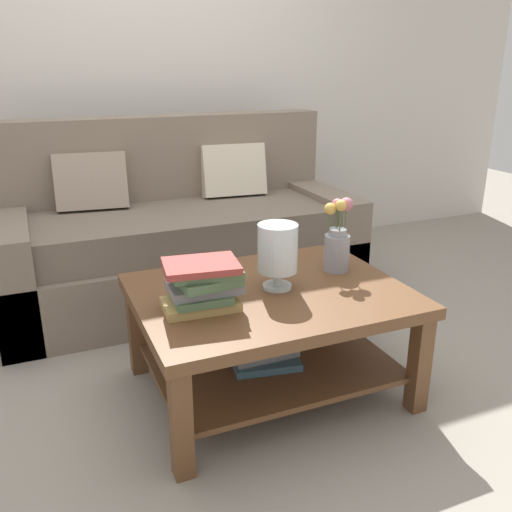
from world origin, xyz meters
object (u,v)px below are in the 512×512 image
Objects in this scene: flower_pitcher at (337,242)px; book_stack_main at (203,285)px; couch at (179,238)px; coffee_table at (269,319)px; glass_hurricane_vase at (278,250)px.

book_stack_main is at bearing -166.98° from flower_pitcher.
flower_pitcher is (0.68, 0.16, 0.04)m from book_stack_main.
couch is 1.18m from coffee_table.
couch reaches higher than coffee_table.
coffee_table is at bearing -166.02° from glass_hurricane_vase.
book_stack_main is (-0.24, -1.25, 0.21)m from couch.
glass_hurricane_vase is 0.82× the size of flower_pitcher.
flower_pitcher is at bearing 14.06° from glass_hurricane_vase.
coffee_table is 3.31× the size of flower_pitcher.
couch is 7.43× the size of glass_hurricane_vase.
couch is 1.29m from book_stack_main.
coffee_table is 3.55× the size of book_stack_main.
flower_pitcher reaches higher than book_stack_main.
book_stack_main is at bearing -168.23° from coffee_table.
flower_pitcher is at bearing -68.03° from couch.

